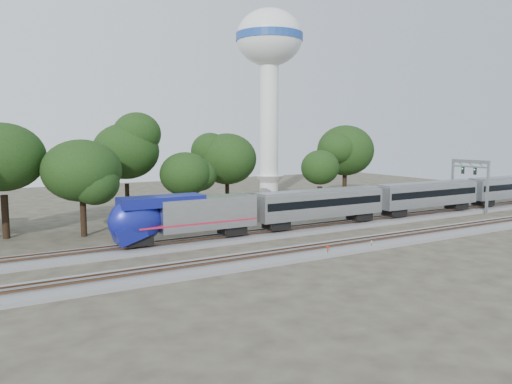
{
  "coord_description": "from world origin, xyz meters",
  "views": [
    {
      "loc": [
        -29.49,
        -43.97,
        12.02
      ],
      "look_at": [
        -0.7,
        5.0,
        5.47
      ],
      "focal_mm": 35.0,
      "sensor_mm": 36.0,
      "label": 1
    }
  ],
  "objects": [
    {
      "name": "ground",
      "position": [
        0.0,
        0.0,
        0.0
      ],
      "size": [
        160.0,
        160.0,
        0.0
      ],
      "primitive_type": "plane",
      "color": "#383328",
      "rests_on": "ground"
    },
    {
      "name": "track_far",
      "position": [
        0.0,
        6.0,
        0.21
      ],
      "size": [
        160.0,
        5.0,
        0.73
      ],
      "color": "slate",
      "rests_on": "ground"
    },
    {
      "name": "track_near",
      "position": [
        0.0,
        -4.0,
        0.21
      ],
      "size": [
        160.0,
        5.0,
        0.73
      ],
      "color": "slate",
      "rests_on": "ground"
    },
    {
      "name": "train",
      "position": [
        49.05,
        6.0,
        3.34
      ],
      "size": [
        134.81,
        3.29,
        4.85
      ],
      "color": "#B9BCC1",
      "rests_on": "ground"
    },
    {
      "name": "switch_stand_red",
      "position": [
        1.13,
        -5.87,
        0.72
      ],
      "size": [
        0.36,
        0.1,
        1.13
      ],
      "rotation": [
        0.0,
        0.0,
        -0.19
      ],
      "color": "#512D19",
      "rests_on": "ground"
    },
    {
      "name": "switch_stand_white",
      "position": [
        7.0,
        -5.86,
        0.62
      ],
      "size": [
        0.29,
        0.16,
        0.98
      ],
      "rotation": [
        0.0,
        0.0,
        0.44
      ],
      "color": "#512D19",
      "rests_on": "ground"
    },
    {
      "name": "switch_lever",
      "position": [
        6.92,
        -6.0,
        0.15
      ],
      "size": [
        0.54,
        0.38,
        0.3
      ],
      "primitive_type": "cube",
      "rotation": [
        0.0,
        0.0,
        0.17
      ],
      "color": "#512D19",
      "rests_on": "ground"
    },
    {
      "name": "water_tower",
      "position": [
        24.15,
        42.07,
        27.18
      ],
      "size": [
        13.25,
        13.25,
        36.69
      ],
      "color": "silver",
      "rests_on": "ground"
    },
    {
      "name": "signal_gantry",
      "position": [
        38.64,
        6.0,
        5.92
      ],
      "size": [
        0.56,
        6.68,
        8.12
      ],
      "color": "gray",
      "rests_on": "ground"
    },
    {
      "name": "tree_1",
      "position": [
        -25.64,
        20.01,
        9.44
      ],
      "size": [
        9.61,
        9.61,
        13.55
      ],
      "color": "black",
      "rests_on": "ground"
    },
    {
      "name": "tree_2",
      "position": [
        -17.59,
        16.64,
        7.81
      ],
      "size": [
        7.96,
        7.96,
        11.22
      ],
      "color": "black",
      "rests_on": "ground"
    },
    {
      "name": "tree_3",
      "position": [
        -9.97,
        24.78,
        9.7
      ],
      "size": [
        9.88,
        9.88,
        13.92
      ],
      "color": "black",
      "rests_on": "ground"
    },
    {
      "name": "tree_4",
      "position": [
        -3.42,
        19.46,
        6.64
      ],
      "size": [
        6.78,
        6.78,
        9.55
      ],
      "color": "black",
      "rests_on": "ground"
    },
    {
      "name": "tree_5",
      "position": [
        5.86,
        25.04,
        8.26
      ],
      "size": [
        8.41,
        8.41,
        11.86
      ],
      "color": "black",
      "rests_on": "ground"
    },
    {
      "name": "tree_6",
      "position": [
        20.17,
        20.07,
        6.74
      ],
      "size": [
        6.88,
        6.88,
        9.69
      ],
      "color": "black",
      "rests_on": "ground"
    },
    {
      "name": "tree_7",
      "position": [
        31.49,
        27.21,
        9.1
      ],
      "size": [
        9.26,
        9.26,
        13.06
      ],
      "color": "black",
      "rests_on": "ground"
    }
  ]
}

